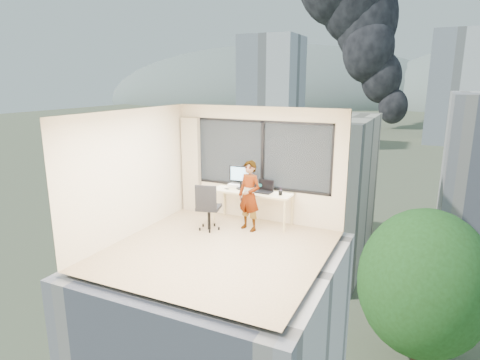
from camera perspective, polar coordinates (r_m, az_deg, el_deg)
The scene contains 24 objects.
floor at distance 7.95m, azimuth -3.11°, elevation -9.66°, with size 4.00×4.00×0.01m, color tan.
ceiling at distance 7.31m, azimuth -3.38°, elevation 9.38°, with size 4.00×4.00×0.01m, color white.
wall_front at distance 5.91m, azimuth -12.49°, elevation -4.89°, with size 4.00×0.01×2.60m, color beige.
wall_left at distance 8.63m, azimuth -15.01°, elevation 0.88°, with size 0.01×4.00×2.60m, color beige.
wall_right at distance 6.83m, azimuth 11.71°, elevation -2.30°, with size 0.01×4.00×2.60m, color beige.
window_wall at distance 9.22m, azimuth 2.93°, elevation 3.58°, with size 3.30×0.16×1.55m, color black, non-canonical shape.
curtain at distance 9.99m, azimuth -6.81°, elevation 2.10°, with size 0.45×0.14×2.30m, color beige.
desk at distance 9.22m, azimuth 1.75°, elevation -3.79°, with size 1.80×0.60×0.75m, color beige.
chair at distance 8.80m, azimuth -4.39°, elevation -3.64°, with size 0.54×0.54×1.06m, color black, non-canonical shape.
person at distance 8.69m, azimuth 1.31°, elevation -2.22°, with size 0.55×0.36×1.52m, color #2D2D33.
monitor at distance 9.23m, azimuth 0.13°, elevation 0.40°, with size 0.54×0.12×0.54m, color black, non-canonical shape.
game_console at distance 9.48m, azimuth -0.73°, elevation -0.71°, with size 0.27×0.23×0.07m, color white.
laptop at distance 8.98m, azimuth 3.30°, elevation -0.99°, with size 0.38×0.40×0.24m, color black, non-canonical shape.
cellphone at distance 9.27m, azimuth -1.87°, elevation -1.23°, with size 0.10×0.05×0.01m, color black.
pen_cup at distance 8.82m, azimuth 5.67°, elevation -1.79°, with size 0.08×0.08×0.10m, color black.
handbag at distance 9.19m, azimuth 3.03°, elevation -0.82°, with size 0.24×0.12×0.19m, color #0E4F54.
exterior_ground at distance 127.61m, azimuth 23.42°, elevation 4.97°, with size 400.00×400.00×0.04m, color #515B3D.
near_bldg_a at distance 39.80m, azimuth 6.01°, elevation -1.03°, with size 16.00×12.00×14.00m, color beige.
far_tower_a at distance 108.51m, azimuth 4.45°, elevation 12.13°, with size 14.00×14.00×28.00m, color silver.
far_tower_b at distance 126.51m, azimuth 27.76°, elevation 11.31°, with size 13.00×13.00×30.00m, color silver.
far_tower_d at distance 168.91m, azimuth 3.11°, elevation 11.73°, with size 16.00×14.00×22.00m, color silver.
hill_a at distance 349.40m, azimuth 4.49°, elevation 10.98°, with size 288.00×216.00×90.00m, color slate.
tree_a at distance 36.87m, azimuth -8.75°, elevation -7.25°, with size 7.00×7.00×8.00m, color #26511B, non-canonical shape.
tree_b at distance 27.50m, azimuth 24.07°, elevation -14.89°, with size 7.60×7.60×9.00m, color #26511B, non-canonical shape.
Camera 1 is at (3.47, -6.41, 3.17)m, focal length 30.50 mm.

